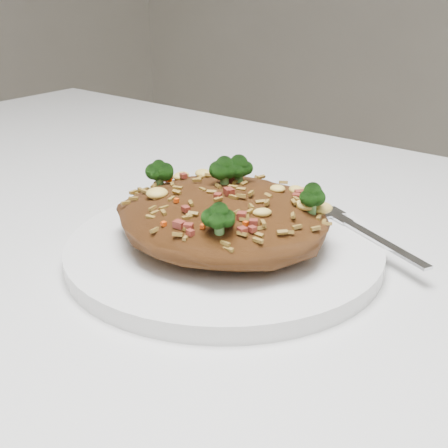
{
  "coord_description": "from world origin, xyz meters",
  "views": [
    {
      "loc": [
        0.35,
        -0.33,
        0.97
      ],
      "look_at": [
        0.07,
        0.02,
        0.78
      ],
      "focal_mm": 50.0,
      "sensor_mm": 36.0,
      "label": 1
    }
  ],
  "objects_px": {
    "fork": "(365,232)",
    "fried_rice": "(224,208)",
    "dining_table": "(155,334)",
    "plate": "(224,249)"
  },
  "relations": [
    {
      "from": "fried_rice",
      "to": "fork",
      "type": "bearing_deg",
      "value": 45.66
    },
    {
      "from": "fried_rice",
      "to": "plate",
      "type": "bearing_deg",
      "value": -117.99
    },
    {
      "from": "dining_table",
      "to": "fried_rice",
      "type": "height_order",
      "value": "fried_rice"
    },
    {
      "from": "fork",
      "to": "fried_rice",
      "type": "bearing_deg",
      "value": -109.46
    },
    {
      "from": "dining_table",
      "to": "plate",
      "type": "xyz_separation_m",
      "value": [
        0.07,
        0.02,
        0.1
      ]
    },
    {
      "from": "dining_table",
      "to": "fried_rice",
      "type": "relative_size",
      "value": 6.96
    },
    {
      "from": "dining_table",
      "to": "fork",
      "type": "relative_size",
      "value": 7.82
    },
    {
      "from": "plate",
      "to": "fork",
      "type": "bearing_deg",
      "value": 45.68
    },
    {
      "from": "plate",
      "to": "fried_rice",
      "type": "distance_m",
      "value": 0.04
    },
    {
      "from": "fried_rice",
      "to": "dining_table",
      "type": "bearing_deg",
      "value": -164.91
    }
  ]
}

